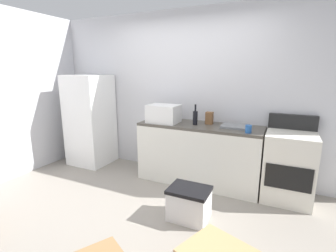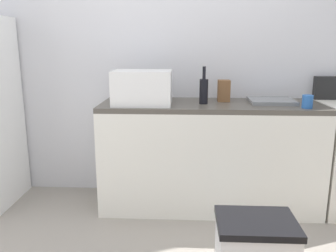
% 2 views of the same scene
% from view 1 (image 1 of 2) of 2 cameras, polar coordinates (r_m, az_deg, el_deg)
% --- Properties ---
extents(ground_plane, '(6.00, 6.00, 0.00)m').
position_cam_1_polar(ground_plane, '(3.08, -6.29, -20.29)').
color(ground_plane, gray).
extents(wall_back, '(5.00, 0.10, 2.60)m').
position_cam_1_polar(wall_back, '(4.00, 4.99, 7.34)').
color(wall_back, silver).
rests_on(wall_back, ground_plane).
extents(kitchen_counter, '(1.80, 0.60, 0.90)m').
position_cam_1_polar(kitchen_counter, '(3.76, 7.18, -6.37)').
color(kitchen_counter, silver).
rests_on(kitchen_counter, ground_plane).
extents(refrigerator, '(0.68, 0.66, 1.60)m').
position_cam_1_polar(refrigerator, '(4.66, -17.61, 1.35)').
color(refrigerator, white).
rests_on(refrigerator, ground_plane).
extents(stove_oven, '(0.60, 0.61, 1.10)m').
position_cam_1_polar(stove_oven, '(3.60, 26.17, -8.25)').
color(stove_oven, silver).
rests_on(stove_oven, ground_plane).
extents(microwave, '(0.46, 0.34, 0.27)m').
position_cam_1_polar(microwave, '(3.73, -1.04, 2.88)').
color(microwave, white).
rests_on(microwave, kitchen_counter).
extents(sink_basin, '(0.36, 0.32, 0.03)m').
position_cam_1_polar(sink_basin, '(3.55, 15.31, -0.06)').
color(sink_basin, slate).
rests_on(sink_basin, kitchen_counter).
extents(wine_bottle, '(0.07, 0.07, 0.30)m').
position_cam_1_polar(wine_bottle, '(3.60, 6.34, 2.02)').
color(wine_bottle, black).
rests_on(wine_bottle, kitchen_counter).
extents(coffee_mug, '(0.08, 0.08, 0.10)m').
position_cam_1_polar(coffee_mug, '(3.29, 18.19, -0.66)').
color(coffee_mug, '#2659A5').
rests_on(coffee_mug, kitchen_counter).
extents(knife_block, '(0.10, 0.10, 0.18)m').
position_cam_1_polar(knife_block, '(3.67, 9.58, 1.83)').
color(knife_block, brown).
rests_on(knife_block, kitchen_counter).
extents(storage_bin, '(0.46, 0.36, 0.38)m').
position_cam_1_polar(storage_bin, '(2.95, 4.92, -17.47)').
color(storage_bin, silver).
rests_on(storage_bin, ground_plane).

